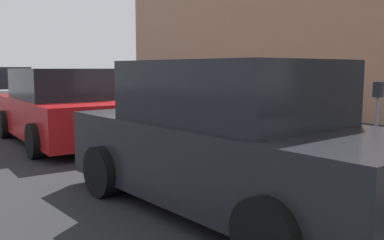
# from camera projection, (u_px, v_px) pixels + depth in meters

# --- Properties ---
(ground_plane) EXTENTS (40.00, 40.00, 0.00)m
(ground_plane) POSITION_uv_depth(u_px,v_px,m) (147.00, 138.00, 9.81)
(ground_plane) COLOR black
(sidewalk_curb) EXTENTS (18.00, 5.00, 0.14)m
(sidewalk_curb) POSITION_uv_depth(u_px,v_px,m) (228.00, 126.00, 11.29)
(sidewalk_curb) COLOR #ADA89E
(sidewalk_curb) RESTS_ON ground_plane
(suitcase_olive_0) EXTENTS (0.41, 0.24, 0.93)m
(suitcase_olive_0) POSITION_uv_depth(u_px,v_px,m) (295.00, 135.00, 7.12)
(suitcase_olive_0) COLOR #59601E
(suitcase_olive_0) RESTS_ON sidewalk_curb
(suitcase_silver_1) EXTENTS (0.36, 0.27, 0.87)m
(suitcase_silver_1) POSITION_uv_depth(u_px,v_px,m) (266.00, 135.00, 7.44)
(suitcase_silver_1) COLOR #9EA0A8
(suitcase_silver_1) RESTS_ON sidewalk_curb
(suitcase_navy_2) EXTENTS (0.43, 0.25, 0.62)m
(suitcase_navy_2) POSITION_uv_depth(u_px,v_px,m) (245.00, 133.00, 7.85)
(suitcase_navy_2) COLOR navy
(suitcase_navy_2) RESTS_ON sidewalk_curb
(suitcase_teal_3) EXTENTS (0.40, 0.22, 0.85)m
(suitcase_teal_3) POSITION_uv_depth(u_px,v_px,m) (228.00, 127.00, 8.31)
(suitcase_teal_3) COLOR #0F606B
(suitcase_teal_3) RESTS_ON sidewalk_curb
(suitcase_maroon_4) EXTENTS (0.38, 0.27, 0.76)m
(suitcase_maroon_4) POSITION_uv_depth(u_px,v_px,m) (211.00, 126.00, 8.70)
(suitcase_maroon_4) COLOR maroon
(suitcase_maroon_4) RESTS_ON sidewalk_curb
(suitcase_black_5) EXTENTS (0.44, 0.22, 0.80)m
(suitcase_black_5) POSITION_uv_depth(u_px,v_px,m) (194.00, 123.00, 9.10)
(suitcase_black_5) COLOR black
(suitcase_black_5) RESTS_ON sidewalk_curb
(suitcase_red_6) EXTENTS (0.48, 0.28, 1.08)m
(suitcase_red_6) POSITION_uv_depth(u_px,v_px,m) (181.00, 116.00, 9.59)
(suitcase_red_6) COLOR red
(suitcase_red_6) RESTS_ON sidewalk_curb
(suitcase_olive_7) EXTENTS (0.49, 0.23, 0.84)m
(suitcase_olive_7) POSITION_uv_depth(u_px,v_px,m) (167.00, 117.00, 10.11)
(suitcase_olive_7) COLOR #59601E
(suitcase_olive_7) RESTS_ON sidewalk_curb
(fire_hydrant) EXTENTS (0.39, 0.21, 0.71)m
(fire_hydrant) POSITION_uv_depth(u_px,v_px,m) (150.00, 112.00, 10.67)
(fire_hydrant) COLOR #D89E0C
(fire_hydrant) RESTS_ON sidewalk_curb
(bollard_post) EXTENTS (0.14, 0.14, 0.69)m
(bollard_post) POSITION_uv_depth(u_px,v_px,m) (133.00, 111.00, 11.05)
(bollard_post) COLOR brown
(bollard_post) RESTS_ON sidewalk_curb
(parking_meter) EXTENTS (0.12, 0.09, 1.27)m
(parking_meter) POSITION_uv_depth(u_px,v_px,m) (377.00, 113.00, 6.11)
(parking_meter) COLOR slate
(parking_meter) RESTS_ON sidewalk_curb
(parked_car_charcoal_0) EXTENTS (4.41, 2.18, 1.69)m
(parked_car_charcoal_0) POSITION_uv_depth(u_px,v_px,m) (230.00, 141.00, 4.81)
(parked_car_charcoal_0) COLOR black
(parked_car_charcoal_0) RESTS_ON ground_plane
(parked_car_red_1) EXTENTS (4.46, 2.15, 1.60)m
(parked_car_red_1) POSITION_uv_depth(u_px,v_px,m) (61.00, 108.00, 9.11)
(parked_car_red_1) COLOR #AD1619
(parked_car_red_1) RESTS_ON ground_plane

